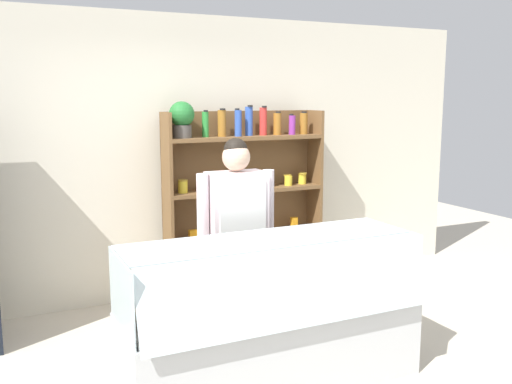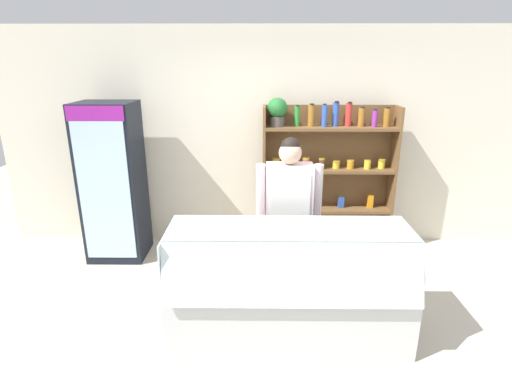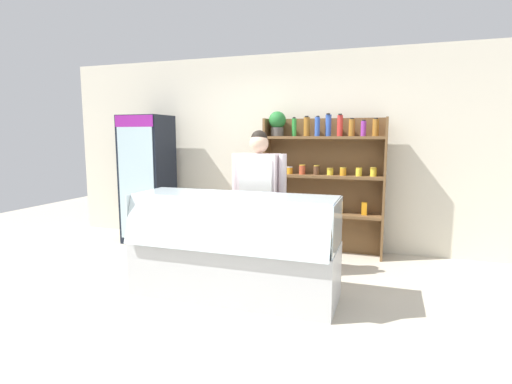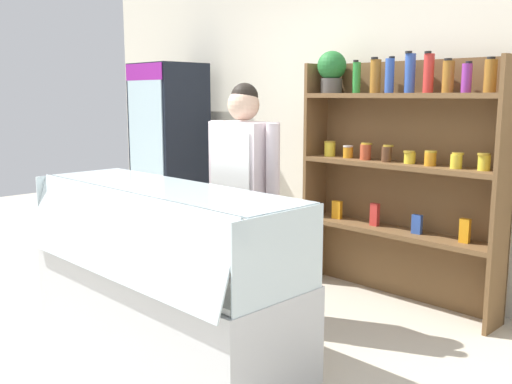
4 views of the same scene
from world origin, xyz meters
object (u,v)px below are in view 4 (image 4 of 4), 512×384
at_px(drinks_fridge, 169,156).
at_px(shop_clerk, 243,183).
at_px(deli_display_case, 161,297).
at_px(shelving_unit, 395,160).

height_order(drinks_fridge, shop_clerk, drinks_fridge).
relative_size(deli_display_case, shop_clerk, 1.23).
xyz_separation_m(drinks_fridge, shelving_unit, (2.50, 0.24, 0.14)).
height_order(shelving_unit, deli_display_case, shelving_unit).
xyz_separation_m(shelving_unit, deli_display_case, (-0.53, -1.76, -0.76)).
bearing_deg(deli_display_case, shelving_unit, 73.06).
bearing_deg(shelving_unit, drinks_fridge, -174.43).
bearing_deg(drinks_fridge, shop_clerk, -22.94).
bearing_deg(deli_display_case, drinks_fridge, 142.43).
bearing_deg(shelving_unit, deli_display_case, -106.94).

